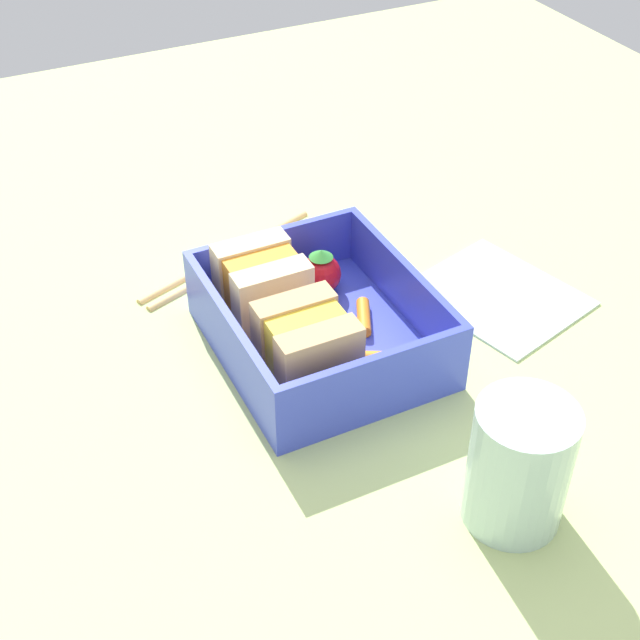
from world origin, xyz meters
TOP-DOWN VIEW (x-y plane):
  - ground_plane at (0.00, 0.00)cm, footprint 120.00×120.00cm
  - bento_tray at (0.00, 0.00)cm, footprint 17.08×14.54cm
  - bento_rim at (0.00, 0.00)cm, footprint 17.08×14.54cm
  - sandwich_left at (-3.82, 2.87)cm, footprint 5.97×5.73cm
  - sandwich_center_left at (3.82, 2.87)cm, footprint 5.97×5.73cm
  - carrot_stick_left at (-4.91, -3.06)cm, footprint 2.96×4.45cm
  - carrot_stick_far_left at (-0.31, -3.63)cm, footprint 3.78×2.53cm
  - strawberry_far_left at (5.03, -2.54)cm, footprint 3.14×3.14cm
  - chopstick_pair at (13.71, 1.56)cm, footprint 8.05×18.14cm
  - drinking_glass at (-18.92, -3.62)cm, footprint 6.02×6.02cm
  - folded_napkin at (-0.55, -15.61)cm, footprint 14.52×13.34cm

SIDE VIEW (x-z plane):
  - ground_plane at x=0.00cm, z-range -2.00..0.00cm
  - folded_napkin at x=-0.55cm, z-range 0.00..0.40cm
  - chopstick_pair at x=13.71cm, z-range 0.00..0.70cm
  - bento_tray at x=0.00cm, z-range 0.00..1.20cm
  - carrot_stick_far_left at x=-0.31cm, z-range 1.20..2.20cm
  - carrot_stick_left at x=-4.91cm, z-range 1.20..2.22cm
  - strawberry_far_left at x=5.03cm, z-range 1.02..4.76cm
  - bento_rim at x=0.00cm, z-range 1.20..5.65cm
  - sandwich_left at x=-3.82cm, z-range 1.20..6.85cm
  - sandwich_center_left at x=3.82cm, z-range 1.20..6.85cm
  - drinking_glass at x=-18.92cm, z-range 0.00..8.45cm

